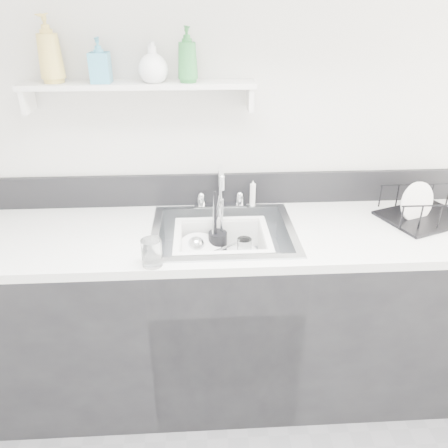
{
  "coord_description": "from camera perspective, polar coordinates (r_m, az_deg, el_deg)",
  "views": [
    {
      "loc": [
        -0.1,
        -0.54,
        1.84
      ],
      "look_at": [
        0.0,
        1.14,
        0.98
      ],
      "focal_mm": 35.0,
      "sensor_mm": 36.0,
      "label": 1
    }
  ],
  "objects": [
    {
      "name": "sink",
      "position": [
        2.0,
        -0.08,
        -3.18
      ],
      "size": [
        0.64,
        0.52,
        0.2
      ],
      "primitive_type": null,
      "color": "silver",
      "rests_on": "counter_run"
    },
    {
      "name": "ladle",
      "position": [
        2.0,
        -1.9,
        -3.88
      ],
      "size": [
        0.31,
        0.28,
        0.09
      ],
      "primitive_type": null,
      "rotation": [
        0.0,
        0.0,
        -0.66
      ],
      "color": "silver",
      "rests_on": "wash_tub"
    },
    {
      "name": "wash_tub",
      "position": [
        1.98,
        -0.27,
        -3.39
      ],
      "size": [
        0.5,
        0.45,
        0.16
      ],
      "primitive_type": null,
      "rotation": [
        0.0,
        0.0,
        0.27
      ],
      "color": "white",
      "rests_on": "sink"
    },
    {
      "name": "backsplash",
      "position": [
        2.19,
        -0.52,
        4.59
      ],
      "size": [
        3.2,
        0.02,
        0.16
      ],
      "primitive_type": "cube",
      "color": "black",
      "rests_on": "counter_run"
    },
    {
      "name": "soap_bottle_c",
      "position": [
        1.96,
        -9.29,
        20.1
      ],
      "size": [
        0.14,
        0.14,
        0.16
      ],
      "primitive_type": "imported",
      "rotation": [
        0.0,
        0.0,
        -0.11
      ],
      "color": "white",
      "rests_on": "wall_shelf"
    },
    {
      "name": "tumbler_in_tub",
      "position": [
        2.03,
        2.66,
        -3.19
      ],
      "size": [
        0.07,
        0.07,
        0.1
      ],
      "primitive_type": "cylinder",
      "rotation": [
        0.0,
        0.0,
        0.1
      ],
      "color": "white",
      "rests_on": "wash_tub"
    },
    {
      "name": "tumbler_counter",
      "position": [
        1.71,
        -9.42,
        -3.72
      ],
      "size": [
        0.09,
        0.09,
        0.11
      ],
      "primitive_type": "cylinder",
      "rotation": [
        0.0,
        0.0,
        -0.2
      ],
      "color": "white",
      "rests_on": "counter_run"
    },
    {
      "name": "soap_bottle_d",
      "position": [
        1.94,
        -4.81,
        21.17
      ],
      "size": [
        0.11,
        0.11,
        0.22
      ],
      "primitive_type": "imported",
      "rotation": [
        0.0,
        0.0,
        0.3
      ],
      "color": "#2C7E38",
      "rests_on": "wall_shelf"
    },
    {
      "name": "utensil_cup",
      "position": [
        2.06,
        -0.83,
        -2.27
      ],
      "size": [
        0.09,
        0.09,
        0.29
      ],
      "rotation": [
        0.0,
        0.0,
        -0.01
      ],
      "color": "black",
      "rests_on": "wash_tub"
    },
    {
      "name": "faucet",
      "position": [
        2.15,
        -0.45,
        3.57
      ],
      "size": [
        0.26,
        0.18,
        0.23
      ],
      "color": "silver",
      "rests_on": "counter_run"
    },
    {
      "name": "counter_run",
      "position": [
        2.21,
        -0.08,
        -11.5
      ],
      "size": [
        3.2,
        0.62,
        0.92
      ],
      "color": "black",
      "rests_on": "ground"
    },
    {
      "name": "dish_rack",
      "position": [
        2.25,
        24.92,
        2.2
      ],
      "size": [
        0.46,
        0.4,
        0.13
      ],
      "primitive_type": null,
      "rotation": [
        0.0,
        0.0,
        0.36
      ],
      "color": "black",
      "rests_on": "counter_run"
    },
    {
      "name": "bowl_small",
      "position": [
        1.97,
        2.4,
        -5.25
      ],
      "size": [
        0.15,
        0.15,
        0.04
      ],
      "primitive_type": "imported",
      "rotation": [
        0.0,
        0.0,
        -0.41
      ],
      "color": "white",
      "rests_on": "wash_tub"
    },
    {
      "name": "soap_bottle_a",
      "position": [
        2.06,
        -21.89,
        20.45
      ],
      "size": [
        0.13,
        0.13,
        0.27
      ],
      "primitive_type": "imported",
      "rotation": [
        0.0,
        0.0,
        -0.3
      ],
      "color": "#DDBF5B",
      "rests_on": "wall_shelf"
    },
    {
      "name": "side_sprayer",
      "position": [
        2.17,
        3.77,
        4.0
      ],
      "size": [
        0.03,
        0.03,
        0.14
      ],
      "primitive_type": "cylinder",
      "color": "white",
      "rests_on": "counter_run"
    },
    {
      "name": "soap_bottle_b",
      "position": [
        2.0,
        -15.96,
        19.86
      ],
      "size": [
        0.08,
        0.08,
        0.18
      ],
      "primitive_type": "imported",
      "rotation": [
        0.0,
        0.0,
        -0.01
      ],
      "color": "#479EBD",
      "rests_on": "wall_shelf"
    },
    {
      "name": "wall_shelf",
      "position": [
        2.0,
        -11.03,
        17.2
      ],
      "size": [
        1.0,
        0.16,
        0.12
      ],
      "color": "silver",
      "rests_on": "room_shell"
    },
    {
      "name": "plate_stack",
      "position": [
        2.03,
        -2.96,
        -4.03
      ],
      "size": [
        0.25,
        0.24,
        0.1
      ],
      "rotation": [
        0.0,
        0.0,
        0.04
      ],
      "color": "white",
      "rests_on": "wash_tub"
    },
    {
      "name": "room_shell",
      "position": [
        0.94,
        2.78,
        17.72
      ],
      "size": [
        3.5,
        3.0,
        2.6
      ],
      "color": "silver",
      "rests_on": "ground"
    }
  ]
}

